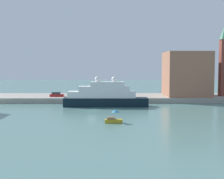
{
  "coord_description": "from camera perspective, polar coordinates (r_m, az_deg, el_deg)",
  "views": [
    {
      "loc": [
        4.84,
        -78.62,
        11.49
      ],
      "look_at": [
        5.47,
        6.0,
        5.21
      ],
      "focal_mm": 48.15,
      "sensor_mm": 36.0,
      "label": 1
    }
  ],
  "objects": [
    {
      "name": "small_motorboat",
      "position": [
        62.26,
        0.32,
        -5.44
      ],
      "size": [
        3.63,
        1.62,
        2.79
      ],
      "color": "#B7991E",
      "rests_on": "ground"
    },
    {
      "name": "bell_tower",
      "position": [
        109.82,
        20.48,
        5.7
      ],
      "size": [
        3.41,
        3.41,
        23.96
      ],
      "color": "brown",
      "rests_on": "quay_dock"
    },
    {
      "name": "ground",
      "position": [
        79.61,
        -3.92,
        -4.06
      ],
      "size": [
        400.0,
        400.0,
        0.0
      ],
      "primitive_type": "plane",
      "color": "slate"
    },
    {
      "name": "large_yacht",
      "position": [
        88.08,
        -1.42,
        -1.32
      ],
      "size": [
        24.59,
        4.65,
        9.95
      ],
      "color": "black",
      "rests_on": "ground"
    },
    {
      "name": "quay_dock",
      "position": [
        104.86,
        -3.07,
        -1.59
      ],
      "size": [
        110.0,
        19.15,
        1.67
      ],
      "primitive_type": "cube",
      "color": "gray",
      "rests_on": "ground"
    },
    {
      "name": "harbor_building",
      "position": [
        106.1,
        13.92,
        2.88
      ],
      "size": [
        14.37,
        14.6,
        15.04
      ],
      "primitive_type": "cube",
      "color": "#9E664C",
      "rests_on": "quay_dock"
    },
    {
      "name": "person_figure",
      "position": [
        101.27,
        -7.24,
        -0.95
      ],
      "size": [
        0.36,
        0.36,
        1.57
      ],
      "color": "maroon",
      "rests_on": "quay_dock"
    },
    {
      "name": "parked_car",
      "position": [
        102.13,
        -10.46,
        -0.97
      ],
      "size": [
        4.57,
        1.82,
        1.55
      ],
      "color": "#B21E1E",
      "rests_on": "quay_dock"
    },
    {
      "name": "mooring_bollard",
      "position": [
        96.32,
        -0.38,
        -1.42
      ],
      "size": [
        0.5,
        0.5,
        0.62
      ],
      "primitive_type": "cylinder",
      "color": "black",
      "rests_on": "quay_dock"
    }
  ]
}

